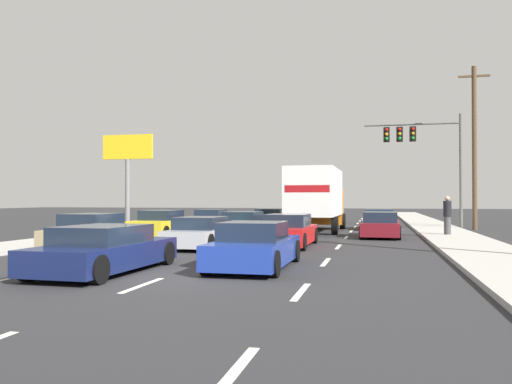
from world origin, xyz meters
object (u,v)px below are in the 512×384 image
object	(u,v)px
traffic_signal_mast	(417,143)
utility_pole_mid	(474,146)
pedestrian_near_corner	(447,215)
car_red	(288,231)
car_navy	(105,250)
car_black	(271,219)
box_truck	(317,196)
car_gray	(212,220)
car_yellow	(162,225)
car_blue	(255,247)
car_maroon	(381,225)
roadside_billboard	(128,160)
car_green	(245,225)
car_white	(379,220)
car_tan	(93,233)
car_silver	(202,233)

from	to	relation	value
traffic_signal_mast	utility_pole_mid	xyz separation A→B (m)	(3.16, -2.32, -0.50)
pedestrian_near_corner	car_red	bearing A→B (deg)	-135.65
car_navy	traffic_signal_mast	distance (m)	26.05
pedestrian_near_corner	traffic_signal_mast	bearing A→B (deg)	94.75
car_black	car_navy	distance (m)	20.65
box_truck	car_red	world-z (taller)	box_truck
car_red	car_gray	bearing A→B (deg)	121.21
car_yellow	car_blue	bearing A→B (deg)	-55.03
car_gray	car_blue	xyz separation A→B (m)	(6.95, -17.64, 0.01)
car_maroon	roadside_billboard	size ratio (longest dim) A/B	0.68
car_green	traffic_signal_mast	world-z (taller)	traffic_signal_mast
car_gray	car_white	bearing A→B (deg)	8.08
car_green	utility_pole_mid	bearing A→B (deg)	35.20
car_yellow	traffic_signal_mast	distance (m)	18.32
car_tan	car_red	world-z (taller)	car_tan
car_black	pedestrian_near_corner	bearing A→B (deg)	-31.02
car_gray	car_black	xyz separation A→B (m)	(3.49, 1.39, 0.03)
car_gray	car_yellow	size ratio (longest dim) A/B	1.02
car_navy	traffic_signal_mast	world-z (taller)	traffic_signal_mast
car_yellow	car_maroon	xyz separation A→B (m)	(10.30, 2.36, -0.04)
car_red	car_tan	bearing A→B (deg)	-158.59
utility_pole_mid	car_red	bearing A→B (deg)	-124.19
car_red	car_navy	bearing A→B (deg)	-111.91
car_silver	pedestrian_near_corner	size ratio (longest dim) A/B	2.41
car_red	roadside_billboard	xyz separation A→B (m)	(-14.74, 15.54, 4.15)
car_white	utility_pole_mid	bearing A→B (deg)	8.21
traffic_signal_mast	roadside_billboard	xyz separation A→B (m)	(-20.66, -0.16, -0.84)
car_blue	car_maroon	size ratio (longest dim) A/B	0.95
pedestrian_near_corner	car_maroon	bearing A→B (deg)	-166.79
car_gray	car_maroon	xyz separation A→B (m)	(10.28, -5.32, 0.02)
car_blue	car_yellow	bearing A→B (deg)	124.97
car_silver	utility_pole_mid	size ratio (longest dim) A/B	0.45
car_tan	car_white	size ratio (longest dim) A/B	1.01
car_green	box_truck	distance (m)	5.45
car_silver	car_white	world-z (taller)	car_white
car_gray	utility_pole_mid	bearing A→B (deg)	8.13
car_gray	car_blue	world-z (taller)	car_blue
car_tan	car_silver	distance (m)	4.01
car_tan	box_truck	bearing A→B (deg)	59.58
car_red	pedestrian_near_corner	bearing A→B (deg)	44.35
car_yellow	car_red	size ratio (longest dim) A/B	0.94
car_yellow	car_white	size ratio (longest dim) A/B	0.94
car_blue	car_black	bearing A→B (deg)	100.32
car_tan	pedestrian_near_corner	bearing A→B (deg)	34.29
roadside_billboard	pedestrian_near_corner	size ratio (longest dim) A/B	3.59
car_red	utility_pole_mid	xyz separation A→B (m)	(9.09, 13.38, 4.49)
car_black	box_truck	distance (m)	4.98
car_red	car_maroon	distance (m)	6.80
car_green	car_blue	bearing A→B (deg)	-74.28
car_gray	car_tan	size ratio (longest dim) A/B	0.95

